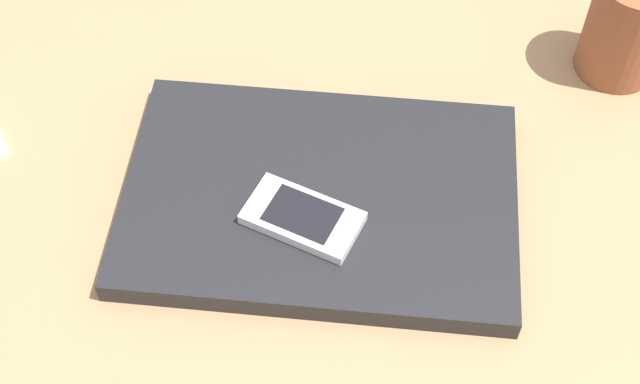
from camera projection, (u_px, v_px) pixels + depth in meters
desk_surface at (416, 266)px, 78.27cm from camera, size 120.00×80.00×3.00cm
laptop_closed at (320, 198)px, 79.38cm from camera, size 37.17×27.56×2.25cm
cell_phone_on_laptop at (303, 218)px, 76.09cm from camera, size 11.04×9.17×1.18cm
pen_cup at (628, 26)px, 86.07cm from camera, size 7.95×7.95×10.94cm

